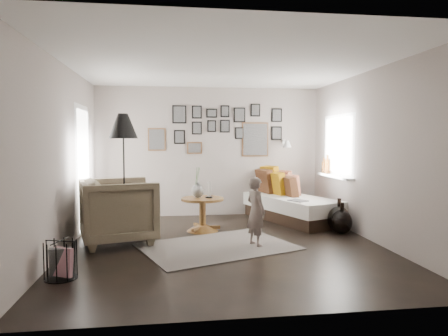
{
  "coord_description": "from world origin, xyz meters",
  "views": [
    {
      "loc": [
        -0.78,
        -5.69,
        1.54
      ],
      "look_at": [
        0.05,
        0.5,
        1.1
      ],
      "focal_mm": 32.0,
      "sensor_mm": 36.0,
      "label": 1
    }
  ],
  "objects": [
    {
      "name": "daybed",
      "position": [
        1.49,
        1.69,
        0.33
      ],
      "size": [
        1.57,
        2.23,
        1.01
      ],
      "rotation": [
        0.0,
        0.0,
        0.37
      ],
      "color": "black",
      "rests_on": "ground"
    },
    {
      "name": "door_left",
      "position": [
        -2.23,
        1.2,
        1.05
      ],
      "size": [
        0.0,
        2.14,
        2.14
      ],
      "color": "white",
      "rests_on": "wall_left"
    },
    {
      "name": "child",
      "position": [
        0.44,
        -0.08,
        0.5
      ],
      "size": [
        0.37,
        0.44,
        1.01
      ],
      "primitive_type": "imported",
      "rotation": [
        0.0,
        0.0,
        2.01
      ],
      "color": "#6F5F57",
      "rests_on": "ground"
    },
    {
      "name": "vase",
      "position": [
        -0.33,
        1.0,
        0.72
      ],
      "size": [
        0.21,
        0.21,
        0.51
      ],
      "color": "black",
      "rests_on": "pedestal_table"
    },
    {
      "name": "wall_front",
      "position": [
        0.0,
        -2.4,
        1.3
      ],
      "size": [
        4.5,
        0.0,
        4.5
      ],
      "primitive_type": "plane",
      "rotation": [
        -1.57,
        0.0,
        0.0
      ],
      "color": "gray",
      "rests_on": "ground"
    },
    {
      "name": "floor_lamp",
      "position": [
        -1.52,
        0.79,
        1.68
      ],
      "size": [
        0.46,
        0.46,
        1.95
      ],
      "rotation": [
        0.0,
        0.0,
        -0.11
      ],
      "color": "black",
      "rests_on": "ground"
    },
    {
      "name": "wall_right",
      "position": [
        2.25,
        0.0,
        1.3
      ],
      "size": [
        0.0,
        4.8,
        4.8
      ],
      "primitive_type": "plane",
      "rotation": [
        1.57,
        0.0,
        -1.57
      ],
      "color": "gray",
      "rests_on": "ground"
    },
    {
      "name": "candles",
      "position": [
        -0.14,
        0.98,
        0.69
      ],
      "size": [
        0.12,
        0.12,
        0.27
      ],
      "color": "black",
      "rests_on": "pedestal_table"
    },
    {
      "name": "wall_sconce",
      "position": [
        1.55,
        2.13,
        1.46
      ],
      "size": [
        0.18,
        0.36,
        0.16
      ],
      "color": "white",
      "rests_on": "wall_back"
    },
    {
      "name": "magazine_basket",
      "position": [
        -2.0,
        -1.15,
        0.21
      ],
      "size": [
        0.42,
        0.42,
        0.42
      ],
      "rotation": [
        0.0,
        0.0,
        -0.3
      ],
      "color": "black",
      "rests_on": "ground"
    },
    {
      "name": "wall_left",
      "position": [
        -2.25,
        0.0,
        1.3
      ],
      "size": [
        0.0,
        4.8,
        4.8
      ],
      "primitive_type": "plane",
      "rotation": [
        1.57,
        0.0,
        1.57
      ],
      "color": "gray",
      "rests_on": "ground"
    },
    {
      "name": "window_right",
      "position": [
        2.18,
        1.34,
        0.93
      ],
      "size": [
        0.15,
        1.32,
        1.3
      ],
      "color": "white",
      "rests_on": "wall_right"
    },
    {
      "name": "demijohn_large",
      "position": [
        2.0,
        0.59,
        0.22
      ],
      "size": [
        0.38,
        0.38,
        0.57
      ],
      "color": "black",
      "rests_on": "ground"
    },
    {
      "name": "armchair_cushion",
      "position": [
        -1.53,
        0.43,
        0.48
      ],
      "size": [
        0.53,
        0.54,
        0.2
      ],
      "primitive_type": "cube",
      "rotation": [
        -0.21,
        0.0,
        0.23
      ],
      "color": "silver",
      "rests_on": "armchair"
    },
    {
      "name": "demijohn_small",
      "position": [
        2.0,
        0.47,
        0.2
      ],
      "size": [
        0.33,
        0.33,
        0.52
      ],
      "color": "black",
      "rests_on": "ground"
    },
    {
      "name": "wall_back",
      "position": [
        0.0,
        2.4,
        1.3
      ],
      "size": [
        4.5,
        0.0,
        4.5
      ],
      "primitive_type": "plane",
      "rotation": [
        1.57,
        0.0,
        0.0
      ],
      "color": "gray",
      "rests_on": "ground"
    },
    {
      "name": "armchair",
      "position": [
        -1.56,
        0.38,
        0.48
      ],
      "size": [
        1.3,
        1.28,
        0.97
      ],
      "primitive_type": "imported",
      "rotation": [
        0.0,
        0.0,
        1.84
      ],
      "color": "brown",
      "rests_on": "ground"
    },
    {
      "name": "ground",
      "position": [
        0.0,
        0.0,
        0.0
      ],
      "size": [
        4.8,
        4.8,
        0.0
      ],
      "primitive_type": "plane",
      "color": "black",
      "rests_on": "ground"
    },
    {
      "name": "ceiling",
      "position": [
        0.0,
        0.0,
        2.6
      ],
      "size": [
        4.8,
        4.8,
        0.0
      ],
      "primitive_type": "plane",
      "rotation": [
        3.14,
        0.0,
        0.0
      ],
      "color": "white",
      "rests_on": "wall_back"
    },
    {
      "name": "rug",
      "position": [
        -0.12,
        -0.07,
        0.01
      ],
      "size": [
        2.46,
        2.1,
        0.01
      ],
      "primitive_type": "cube",
      "rotation": [
        0.0,
        0.0,
        0.37
      ],
      "color": "#B4A99E",
      "rests_on": "ground"
    },
    {
      "name": "pedestal_table",
      "position": [
        -0.25,
        0.98,
        0.26
      ],
      "size": [
        0.72,
        0.72,
        0.57
      ],
      "rotation": [
        0.0,
        0.0,
        -0.39
      ],
      "color": "brown",
      "rests_on": "ground"
    },
    {
      "name": "magazine_on_daybed",
      "position": [
        1.44,
        1.04,
        0.47
      ],
      "size": [
        0.36,
        0.38,
        0.02
      ],
      "primitive_type": "cube",
      "rotation": [
        0.0,
        0.0,
        0.55
      ],
      "color": "black",
      "rests_on": "daybed"
    },
    {
      "name": "gallery_wall",
      "position": [
        0.29,
        2.38,
        1.74
      ],
      "size": [
        2.74,
        0.03,
        1.08
      ],
      "color": "brown",
      "rests_on": "wall_back"
    }
  ]
}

